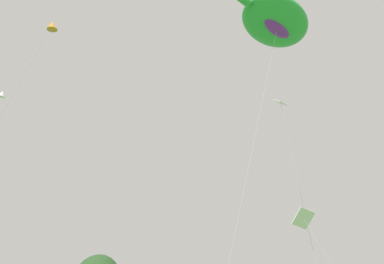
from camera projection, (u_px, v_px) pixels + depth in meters
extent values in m
ellipsoid|color=green|center=(275.00, 22.00, 18.62)|extent=(5.13, 4.02, 1.28)
ellipsoid|color=purple|center=(277.00, 29.00, 18.32)|extent=(2.14, 1.13, 0.46)
cylinder|color=#B2B2B7|center=(250.00, 162.00, 14.89)|extent=(3.04, 3.92, 16.23)
cone|color=white|center=(2.00, 94.00, 33.12)|extent=(0.76, 0.90, 0.82)
cube|color=white|center=(303.00, 218.00, 17.46)|extent=(1.26, 0.85, 0.98)
cube|color=white|center=(281.00, 103.00, 25.78)|extent=(0.94, 0.77, 0.71)
cylinder|color=#B2B2B7|center=(304.00, 207.00, 22.08)|extent=(1.93, 1.19, 17.13)
cone|color=orange|center=(52.00, 26.00, 18.09)|extent=(0.92, 0.91, 0.68)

